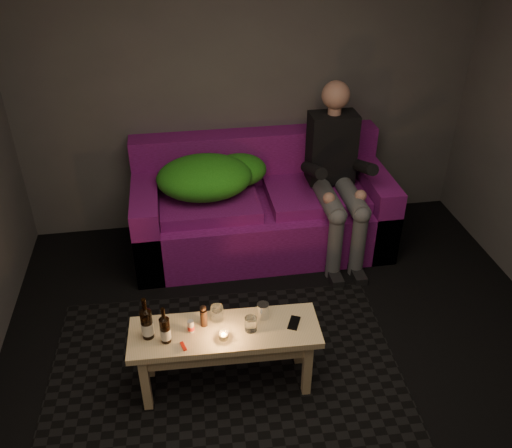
{
  "coord_description": "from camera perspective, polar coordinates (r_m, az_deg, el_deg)",
  "views": [
    {
      "loc": [
        -0.66,
        -2.23,
        2.8
      ],
      "look_at": [
        -0.11,
        1.14,
        0.63
      ],
      "focal_mm": 38.0,
      "sensor_mm": 36.0,
      "label": 1
    }
  ],
  "objects": [
    {
      "name": "green_blanket",
      "position": [
        4.56,
        -4.86,
        5.07
      ],
      "size": [
        0.96,
        0.66,
        0.33
      ],
      "color": "#207E17",
      "rests_on": "sofa"
    },
    {
      "name": "person",
      "position": [
        4.58,
        8.45,
        5.56
      ],
      "size": [
        0.39,
        0.91,
        1.46
      ],
      "color": "black",
      "rests_on": "sofa"
    },
    {
      "name": "sofa",
      "position": [
        4.8,
        0.5,
        1.61
      ],
      "size": [
        2.19,
        0.99,
        0.94
      ],
      "color": "#640D54",
      "rests_on": "floor"
    },
    {
      "name": "floor",
      "position": [
        3.64,
        4.83,
        -17.96
      ],
      "size": [
        4.5,
        4.5,
        0.0
      ],
      "primitive_type": "plane",
      "color": "black",
      "rests_on": "ground"
    },
    {
      "name": "red_lighter",
      "position": [
        3.29,
        -7.65,
        -12.63
      ],
      "size": [
        0.04,
        0.07,
        0.01
      ],
      "primitive_type": "cube",
      "rotation": [
        0.0,
        0.0,
        0.28
      ],
      "color": "red",
      "rests_on": "coffee_table"
    },
    {
      "name": "tumbler_front",
      "position": [
        3.34,
        -0.55,
        -10.48
      ],
      "size": [
        0.1,
        0.1,
        0.09
      ],
      "primitive_type": "cylinder",
      "rotation": [
        0.0,
        0.0,
        -0.32
      ],
      "color": "white",
      "rests_on": "coffee_table"
    },
    {
      "name": "room",
      "position": [
        3.01,
        4.19,
        9.76
      ],
      "size": [
        4.5,
        4.5,
        4.5
      ],
      "color": "silver",
      "rests_on": "ground"
    },
    {
      "name": "coffee_table",
      "position": [
        3.44,
        -3.27,
        -12.1
      ],
      "size": [
        1.18,
        0.42,
        0.48
      ],
      "rotation": [
        0.0,
        0.0,
        -0.04
      ],
      "color": "#D5B97D",
      "rests_on": "rug"
    },
    {
      "name": "beer_bottle_a",
      "position": [
        3.32,
        -11.43,
        -10.19
      ],
      "size": [
        0.07,
        0.07,
        0.29
      ],
      "color": "black",
      "rests_on": "coffee_table"
    },
    {
      "name": "tumbler_back",
      "position": [
        3.42,
        -4.13,
        -9.34
      ],
      "size": [
        0.1,
        0.1,
        0.1
      ],
      "primitive_type": "cylinder",
      "rotation": [
        0.0,
        0.0,
        0.34
      ],
      "color": "white",
      "rests_on": "coffee_table"
    },
    {
      "name": "tealight",
      "position": [
        3.31,
        -3.43,
        -11.65
      ],
      "size": [
        0.06,
        0.06,
        0.04
      ],
      "color": "white",
      "rests_on": "coffee_table"
    },
    {
      "name": "salt_shaker",
      "position": [
        3.36,
        -6.87,
        -10.64
      ],
      "size": [
        0.05,
        0.05,
        0.08
      ],
      "primitive_type": "cylinder",
      "rotation": [
        0.0,
        0.0,
        -0.42
      ],
      "color": "silver",
      "rests_on": "coffee_table"
    },
    {
      "name": "smartphone",
      "position": [
        3.42,
        4.03,
        -10.34
      ],
      "size": [
        0.11,
        0.14,
        0.01
      ],
      "primitive_type": "cube",
      "rotation": [
        0.0,
        0.0,
        -0.44
      ],
      "color": "black",
      "rests_on": "coffee_table"
    },
    {
      "name": "pepper_mill",
      "position": [
        3.38,
        -5.53,
        -9.82
      ],
      "size": [
        0.04,
        0.04,
        0.12
      ],
      "primitive_type": "cylinder",
      "rotation": [
        0.0,
        0.0,
        -0.0
      ],
      "color": "black",
      "rests_on": "coffee_table"
    },
    {
      "name": "beer_bottle_b",
      "position": [
        3.29,
        -9.56,
        -10.88
      ],
      "size": [
        0.06,
        0.06,
        0.25
      ],
      "color": "black",
      "rests_on": "coffee_table"
    },
    {
      "name": "rug",
      "position": [
        3.75,
        -3.17,
        -15.79
      ],
      "size": [
        2.41,
        1.8,
        0.01
      ],
      "primitive_type": "cube",
      "rotation": [
        0.0,
        0.0,
        -0.04
      ],
      "color": "black",
      "rests_on": "floor"
    },
    {
      "name": "steel_cup",
      "position": [
        3.42,
        0.74,
        -9.11
      ],
      "size": [
        0.08,
        0.08,
        0.1
      ],
      "primitive_type": "cylinder",
      "rotation": [
        0.0,
        0.0,
        -0.09
      ],
      "color": "silver",
      "rests_on": "coffee_table"
    }
  ]
}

